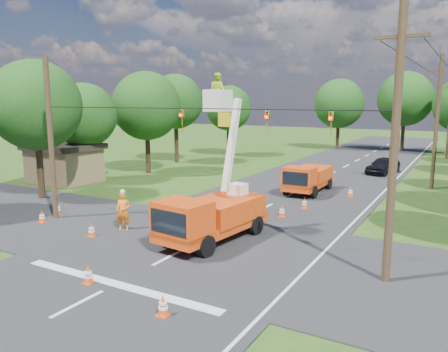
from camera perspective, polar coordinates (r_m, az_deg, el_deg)
The scene contains 29 objects.
ground at distance 36.59m, azimuth 11.83°, elevation -0.81°, with size 140.00×140.00×0.00m, color #204916.
road_main at distance 36.59m, azimuth 11.83°, elevation -0.81°, with size 12.00×100.00×0.06m, color black.
road_cross at distance 20.69m, azimuth -3.86°, elevation -8.94°, with size 56.00×10.00×0.07m, color black.
stop_bar at distance 16.89m, azimuth -13.89°, elevation -13.68°, with size 9.00×0.45×0.02m, color silver.
edge_line at distance 35.34m, azimuth 20.50°, elevation -1.61°, with size 0.12×90.00×0.02m, color silver.
bucket_truck at distance 20.64m, azimuth -1.61°, elevation -4.17°, with size 3.10×6.52×7.91m.
second_truck at distance 32.18m, azimuth 10.86°, elevation -0.25°, with size 2.28×5.67×2.11m.
ground_worker at distance 23.22m, azimuth -13.02°, elevation -4.50°, with size 0.73×0.48×2.00m, color orange.
distant_car at distance 42.43m, azimuth 20.05°, elevation 1.30°, with size 1.81×4.50×1.53m, color black.
traffic_cone_0 at distance 17.13m, azimuth -17.33°, elevation -12.20°, with size 0.38×0.38×0.71m.
traffic_cone_1 at distance 14.30m, azimuth -7.97°, elevation -16.41°, with size 0.38×0.38×0.71m.
traffic_cone_2 at distance 25.46m, azimuth 7.58°, elevation -4.55°, with size 0.38×0.38×0.71m.
traffic_cone_3 at distance 27.57m, azimuth 10.47°, elevation -3.51°, with size 0.38×0.38×0.71m.
traffic_cone_4 at distance 22.63m, azimuth -16.91°, elevation -6.74°, with size 0.38×0.38×0.71m.
traffic_cone_5 at distance 26.04m, azimuth -22.67°, elevation -4.92°, with size 0.38×0.38×0.71m.
traffic_cone_6 at distance 27.63m, azimuth -20.88°, elevation -3.97°, with size 0.38×0.38×0.71m.
traffic_cone_7 at distance 31.67m, azimuth 16.19°, elevation -2.00°, with size 0.38×0.38×0.71m.
pole_right_near at distance 16.55m, azimuth 21.37°, elevation 3.78°, with size 1.80×0.30×10.00m.
pole_right_mid at distance 36.42m, azimuth 26.04°, elevation 6.44°, with size 1.80×0.30×10.00m.
pole_left at distance 26.16m, azimuth -21.69°, elevation 4.44°, with size 0.30×0.30×9.00m.
signal_span at distance 18.45m, azimuth 1.74°, elevation 7.43°, with size 18.00×0.29×1.07m.
shed at distance 38.05m, azimuth -20.13°, elevation 1.67°, with size 5.50×4.50×3.15m.
tree_left_b at distance 31.85m, azimuth -23.39°, elevation 8.45°, with size 6.00×6.00×9.32m.
tree_left_c at distance 37.27m, azimuth -17.79°, elevation 7.54°, with size 5.20×5.20×8.06m.
tree_left_d at distance 40.59m, azimuth -10.09°, elevation 8.98°, with size 6.20×6.20×9.24m.
tree_left_e at distance 47.23m, azimuth -6.33°, elevation 9.63°, with size 5.80×5.80×9.41m.
tree_left_f at distance 52.94m, azimuth 0.60°, elevation 8.84°, with size 5.40×5.40×8.40m.
tree_far_a at distance 61.39m, azimuth 14.80°, elevation 9.13°, with size 6.60×6.60×9.50m.
tree_far_b at distance 61.81m, azimuth 22.59°, elevation 9.29°, with size 7.00×7.00×10.32m.
Camera 1 is at (10.83, -14.31, 6.68)m, focal length 35.00 mm.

